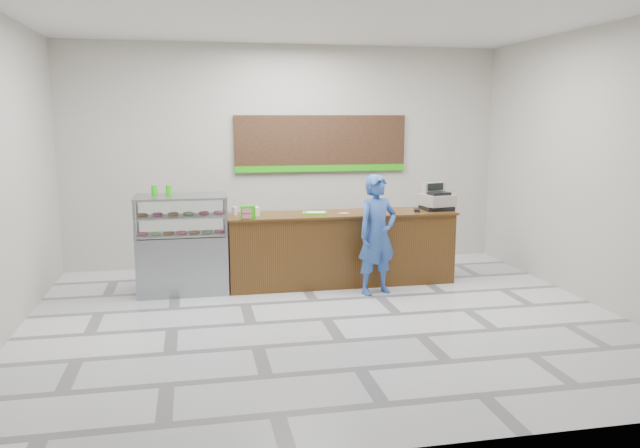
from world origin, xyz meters
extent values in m
plane|color=silver|center=(0.00, 0.00, 0.00)|extent=(7.00, 7.00, 0.00)
plane|color=#BAB5AB|center=(0.00, 3.00, 1.75)|extent=(7.00, 0.00, 7.00)
plane|color=silver|center=(0.00, 0.00, 3.50)|extent=(7.00, 7.00, 0.00)
cube|color=#563312|center=(0.55, 1.55, 0.50)|extent=(3.20, 0.70, 1.00)
cube|color=#563312|center=(0.55, 1.55, 1.01)|extent=(3.26, 0.76, 0.03)
cube|color=gray|center=(-1.67, 1.55, 0.40)|extent=(1.20, 0.70, 0.80)
cube|color=white|center=(-1.67, 1.55, 1.05)|extent=(1.20, 0.70, 0.50)
cube|color=gray|center=(-1.67, 1.55, 1.31)|extent=(1.22, 0.72, 0.03)
cube|color=silver|center=(-1.67, 1.55, 0.82)|extent=(1.14, 0.64, 0.02)
cube|color=silver|center=(-1.67, 1.55, 1.06)|extent=(1.14, 0.64, 0.02)
torus|color=#F05892|center=(-2.17, 1.45, 0.85)|extent=(0.15, 0.15, 0.05)
torus|color=#95CB7C|center=(-2.00, 1.45, 0.85)|extent=(0.15, 0.15, 0.05)
torus|color=#AE6839|center=(-1.84, 1.45, 0.85)|extent=(0.15, 0.15, 0.05)
torus|color=#F05892|center=(-1.67, 1.45, 0.85)|extent=(0.15, 0.15, 0.05)
torus|color=#AE6839|center=(-1.50, 1.45, 0.85)|extent=(0.15, 0.15, 0.05)
torus|color=#95CB7C|center=(-1.34, 1.45, 0.85)|extent=(0.15, 0.15, 0.05)
torus|color=#F05892|center=(-1.17, 1.45, 0.85)|extent=(0.15, 0.15, 0.05)
torus|color=#AE6839|center=(-2.17, 1.60, 1.09)|extent=(0.15, 0.15, 0.05)
torus|color=#F05892|center=(-1.97, 1.60, 1.09)|extent=(0.15, 0.15, 0.05)
torus|color=#AE6839|center=(-1.77, 1.60, 1.09)|extent=(0.15, 0.15, 0.05)
torus|color=#95CB7C|center=(-1.57, 1.60, 1.09)|extent=(0.15, 0.15, 0.05)
torus|color=#F05892|center=(-1.37, 1.60, 1.09)|extent=(0.15, 0.15, 0.05)
torus|color=#F05892|center=(-1.17, 1.60, 1.09)|extent=(0.15, 0.15, 0.05)
cube|color=black|center=(0.55, 2.96, 1.95)|extent=(2.80, 0.05, 0.90)
cube|color=#27BA10|center=(0.55, 2.93, 1.55)|extent=(2.80, 0.02, 0.10)
cube|color=black|center=(1.99, 1.56, 1.06)|extent=(0.41, 0.41, 0.06)
cube|color=gray|center=(1.99, 1.56, 1.17)|extent=(0.49, 0.51, 0.16)
cube|color=black|center=(1.99, 1.48, 1.28)|extent=(0.32, 0.26, 0.04)
cube|color=gray|center=(1.99, 1.68, 1.34)|extent=(0.36, 0.17, 0.16)
cube|color=black|center=(1.99, 1.63, 1.36)|extent=(0.26, 0.07, 0.10)
cube|color=black|center=(1.63, 1.42, 1.05)|extent=(0.11, 0.16, 0.04)
cube|color=#4AD61D|center=(0.17, 1.56, 1.04)|extent=(0.38, 0.30, 0.02)
cube|color=white|center=(0.19, 1.56, 1.05)|extent=(0.27, 0.21, 0.00)
cube|color=white|center=(-0.69, 1.52, 1.09)|extent=(0.17, 0.17, 0.12)
cylinder|color=silver|center=(-0.95, 1.63, 1.09)|extent=(0.08, 0.08, 0.12)
cube|color=#27BA10|center=(-0.79, 1.28, 1.12)|extent=(0.21, 0.15, 0.18)
cylinder|color=#F05892|center=(0.57, 1.48, 1.03)|extent=(0.15, 0.15, 0.00)
cylinder|color=#27BA10|center=(-2.02, 1.75, 1.39)|extent=(0.08, 0.08, 0.13)
cylinder|color=#27BA10|center=(-1.82, 1.71, 1.39)|extent=(0.08, 0.08, 0.13)
imported|color=#2F55A5|center=(0.91, 0.95, 0.81)|extent=(0.68, 0.55, 1.62)
camera|label=1|loc=(-1.49, -6.95, 2.36)|focal=35.00mm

